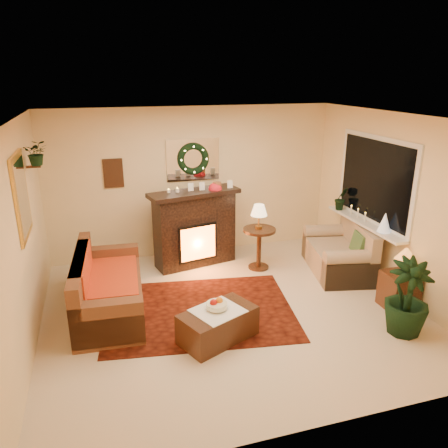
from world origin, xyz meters
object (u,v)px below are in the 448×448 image
object	(u,v)px
sofa	(109,282)
fireplace	(195,233)
coffee_table	(218,324)
end_table_square	(399,290)
loveseat	(338,247)
side_table_round	(259,250)

from	to	relation	value
sofa	fireplace	xyz separation A→B (m)	(1.47, 1.20, 0.12)
sofa	coffee_table	size ratio (longest dim) A/B	2.10
coffee_table	sofa	bearing A→B (deg)	114.03
end_table_square	coffee_table	distance (m)	2.63
loveseat	coffee_table	world-z (taller)	loveseat
side_table_round	coffee_table	xyz separation A→B (m)	(-1.23, -1.82, -0.12)
fireplace	loveseat	world-z (taller)	fireplace
fireplace	end_table_square	bearing A→B (deg)	-55.50
end_table_square	fireplace	bearing A→B (deg)	136.36
side_table_round	end_table_square	world-z (taller)	side_table_round
loveseat	side_table_round	bearing A→B (deg)	170.10
side_table_round	loveseat	bearing A→B (deg)	-21.87
end_table_square	sofa	bearing A→B (deg)	164.58
fireplace	end_table_square	world-z (taller)	fireplace
sofa	coffee_table	xyz separation A→B (m)	(1.22, -1.10, -0.22)
fireplace	loveseat	distance (m)	2.38
sofa	coffee_table	bearing A→B (deg)	-37.90
side_table_round	fireplace	bearing A→B (deg)	153.71
end_table_square	coffee_table	xyz separation A→B (m)	(-2.62, -0.04, -0.06)
sofa	fireplace	world-z (taller)	fireplace
sofa	coffee_table	distance (m)	1.66
end_table_square	coffee_table	bearing A→B (deg)	-179.21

